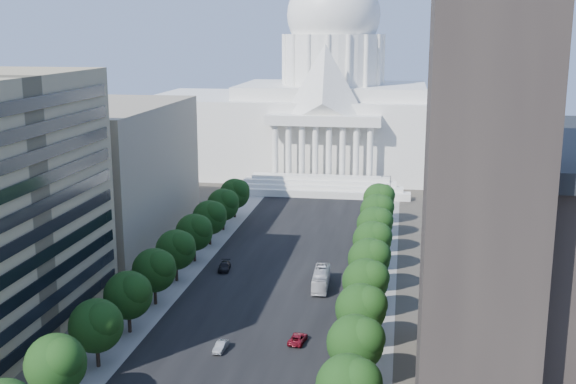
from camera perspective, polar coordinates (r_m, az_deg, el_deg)
The scene contains 31 objects.
road_asphalt at distance 151.42m, azimuth -0.15°, elevation -5.13°, with size 30.00×260.00×0.01m, color black.
sidewalk_left at distance 155.47m, azimuth -7.10°, elevation -4.75°, with size 8.00×260.00×0.02m, color gray.
sidewalk_right at distance 149.69m, azimuth 7.08°, elevation -5.44°, with size 8.00×260.00×0.02m, color gray.
capitol at distance 239.75m, azimuth 3.52°, elevation 6.36°, with size 120.00×56.00×73.00m.
office_block_left_far at distance 171.00m, azimuth -15.69°, elevation 1.65°, with size 38.00×52.00×30.00m, color gray.
tree_l_b at distance 95.12m, azimuth -17.77°, elevation -12.74°, with size 7.79×7.60×9.97m.
tree_l_c at distance 104.97m, azimuth -14.81°, elevation -10.08°, with size 7.79×7.60×9.97m.
tree_l_d at distance 115.22m, azimuth -12.40°, elevation -7.87°, with size 7.79×7.60×9.97m.
tree_l_e at distance 125.79m, azimuth -10.42°, elevation -6.01°, with size 7.79×7.60×9.97m.
tree_l_f at distance 136.59m, azimuth -8.75°, elevation -4.44°, with size 7.79×7.60×9.97m.
tree_l_g at distance 147.58m, azimuth -7.34°, elevation -3.09°, with size 7.79×7.60×9.97m.
tree_l_h at distance 158.71m, azimuth -6.12°, elevation -1.94°, with size 7.79×7.60×9.97m.
tree_l_i at distance 169.96m, azimuth -5.07°, elevation -0.93°, with size 7.79×7.60×9.97m.
tree_l_j at distance 181.31m, azimuth -4.15°, elevation -0.05°, with size 7.79×7.60×9.97m.
tree_r_c at distance 96.81m, azimuth 5.53°, elevation -11.69°, with size 7.79×7.60×9.97m.
tree_r_d at distance 107.84m, azimuth 5.95°, elevation -9.08°, with size 7.79×7.60×9.97m.
tree_r_e at distance 119.07m, azimuth 6.28°, elevation -6.96°, with size 7.79×7.60×9.97m.
tree_r_f at distance 130.42m, azimuth 6.56°, elevation -5.20°, with size 7.79×7.60×9.97m.
tree_r_g at distance 141.89m, azimuth 6.78°, elevation -3.72°, with size 7.79×7.60×9.97m.
tree_r_h at distance 153.44m, azimuth 6.98°, elevation -2.47°, with size 7.79×7.60×9.97m.
tree_r_i at distance 165.05m, azimuth 7.15°, elevation -1.39°, with size 7.79×7.60×9.97m.
tree_r_j at distance 176.71m, azimuth 7.29°, elevation -0.46°, with size 7.79×7.60×9.97m.
streetlight_b at distance 96.27m, azimuth 6.44°, elevation -12.27°, with size 2.61×0.44×9.00m.
streetlight_c at distance 119.41m, azimuth 7.03°, elevation -7.24°, with size 2.61×0.44×9.00m.
streetlight_d at distance 143.17m, azimuth 7.43°, elevation -3.86°, with size 2.61×0.44×9.00m.
streetlight_e at distance 167.29m, azimuth 7.70°, elevation -1.44°, with size 2.61×0.44×9.00m.
streetlight_f at distance 191.64m, azimuth 7.91°, elevation 0.36°, with size 2.61×0.44×9.00m.
car_silver at distance 109.30m, azimuth -5.33°, elevation -12.06°, with size 1.41×4.03×1.33m, color #989B9F.
car_red at distance 111.38m, azimuth 0.78°, elevation -11.51°, with size 2.21×4.79×1.33m, color maroon.
car_dark_b at distance 143.40m, azimuth -5.04°, elevation -5.89°, with size 2.13×5.24×1.52m, color black.
city_bus at distance 133.66m, azimuth 2.63°, elevation -6.88°, with size 2.68×11.47×3.20m, color silver.
Camera 1 is at (23.20, -52.28, 46.31)m, focal length 45.00 mm.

